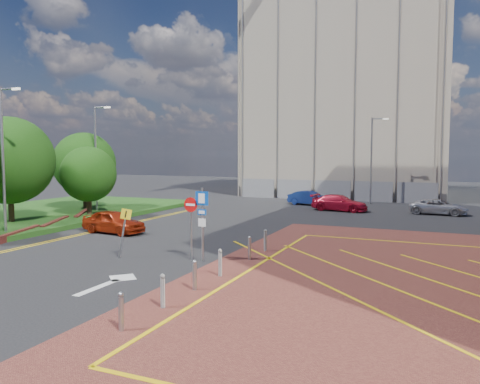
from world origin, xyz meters
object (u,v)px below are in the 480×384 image
Objects in this scene: tree_d at (84,164)px; car_red_back at (339,203)px; warning_sign at (124,227)px; tree_c at (88,174)px; lamp_back at (372,157)px; car_blue_back at (309,198)px; sign_cluster at (198,216)px; car_red_left at (113,222)px; car_silver_back at (438,207)px; tree_b at (9,160)px; lamp_left_near at (4,154)px; lamp_left_far at (96,154)px.

car_red_back is at bearing 24.11° from tree_d.
tree_c is at bearing 136.86° from warning_sign.
lamp_back reaches higher than car_blue_back.
tree_c is 1.25× the size of car_blue_back.
tree_d is 20.74m from sign_cluster.
tree_c is at bearing 146.84° from sign_cluster.
car_silver_back is (17.58, 16.75, -0.09)m from car_red_left.
lamp_back is (19.58, 23.00, 0.12)m from tree_b.
lamp_left_near is 3.55× the size of warning_sign.
tree_d is 1.52× the size of car_red_left.
car_red_back is (3.38, -3.26, 0.02)m from car_blue_back.
tree_c reaches higher than car_blue_back.
car_blue_back is at bearing 63.27° from lamp_left_near.
car_silver_back is (5.79, -5.85, -3.77)m from lamp_back.
sign_cluster reaches higher than car_blue_back.
car_blue_back is at bearing 93.08° from sign_cluster.
warning_sign is at bearing -43.14° from tree_c.
sign_cluster is 0.70× the size of car_red_back.
car_red_left is (-4.75, 5.27, -0.75)m from warning_sign.
tree_b is 13.75m from warning_sign.
lamp_back is 2.00× the size of car_red_left.
warning_sign is (12.54, -4.88, -2.81)m from tree_b.
car_red_left is at bearing 137.94° from car_silver_back.
lamp_left_far is 1.76× the size of car_red_back.
lamp_left_far is 10.22m from car_red_left.
sign_cluster is at bearing -36.82° from lamp_left_far.
car_red_back is at bearing 75.92° from warning_sign.
tree_b is 24.57m from car_red_back.
lamp_left_far is at bearing 133.98° from warning_sign.
lamp_left_near is 13.04m from sign_cluster.
lamp_left_near is 30.32m from car_silver_back.
car_red_left is (4.71, 3.39, -3.98)m from lamp_left_near.
tree_c is 1.15× the size of car_silver_back.
sign_cluster is 0.75× the size of car_silver_back.
tree_c is 2.18× the size of warning_sign.
sign_cluster is (12.72, -1.02, -2.71)m from lamp_left_near.
tree_d reaches higher than tree_c.
car_silver_back is (22.29, 20.15, -4.07)m from lamp_left_near.
tree_c is at bearing 121.77° from car_silver_back.
lamp_back reaches higher than tree_b.
car_red_back is (5.35, 21.34, -0.77)m from warning_sign.
lamp_left_near is at bearing 175.44° from sign_cluster.
lamp_left_far is (-2.00, 10.00, 0.00)m from lamp_left_near.
lamp_back reaches higher than tree_c.
car_red_left reaches higher than car_blue_back.
lamp_back is 7.70m from car_red_back.
car_red_back is at bearing 84.14° from sign_cluster.
lamp_left_far is 18.58m from sign_cluster.
car_silver_back is (26.37, 9.15, -3.28)m from tree_d.
lamp_left_near is 1.89× the size of car_silver_back.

